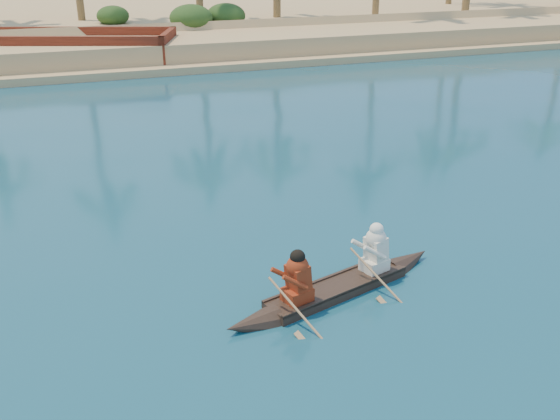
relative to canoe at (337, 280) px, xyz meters
name	(u,v)px	position (x,y,z in m)	size (l,w,h in m)	color
sandy_embankment	(181,12)	(7.21, 45.99, 0.28)	(150.00, 51.00, 1.50)	tan
shrub_cluster	(232,24)	(7.21, 30.61, 0.95)	(100.00, 6.00, 2.40)	#1C3D16
canoe	(337,280)	(0.00, 0.00, 0.00)	(4.76, 1.89, 1.31)	#2F211A
barge_mid	(53,52)	(-3.83, 26.11, 0.46)	(12.92, 8.08, 2.04)	maroon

